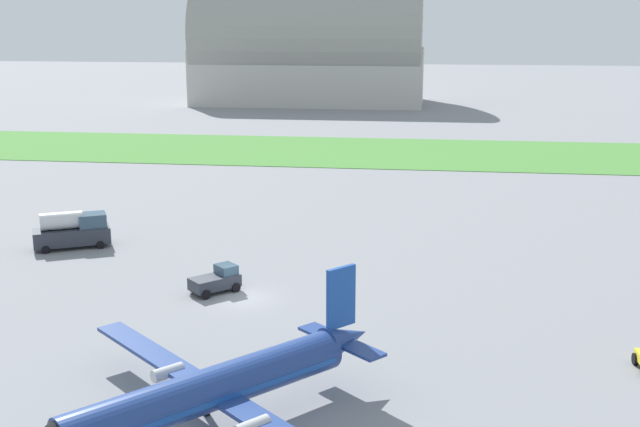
% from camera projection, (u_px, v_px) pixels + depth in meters
% --- Properties ---
extents(ground_plane, '(600.00, 600.00, 0.00)m').
position_uv_depth(ground_plane, '(242.00, 298.00, 58.44)').
color(ground_plane, gray).
extents(grass_taxiway_strip, '(360.00, 28.00, 0.08)m').
position_uv_depth(grass_taxiway_strip, '(341.00, 151.00, 122.01)').
color(grass_taxiway_strip, '#478438').
rests_on(grass_taxiway_strip, ground_plane).
extents(airplane_foreground_turboprop, '(18.16, 16.63, 6.93)m').
position_uv_depth(airplane_foreground_turboprop, '(217.00, 387.00, 38.76)').
color(airplane_foreground_turboprop, navy).
rests_on(airplane_foreground_turboprop, ground_plane).
extents(fuel_truck_near_gate, '(6.87, 5.14, 3.29)m').
position_uv_depth(fuel_truck_near_gate, '(73.00, 230.00, 70.92)').
color(fuel_truck_near_gate, '#2D333D').
rests_on(fuel_truck_near_gate, ground_plane).
extents(pushback_tug_by_runway, '(3.80, 3.83, 1.95)m').
position_uv_depth(pushback_tug_by_runway, '(217.00, 280.00, 59.56)').
color(pushback_tug_by_runway, '#2D333D').
rests_on(pushback_tug_by_runway, ground_plane).
extents(hangar_distant, '(52.49, 27.95, 29.16)m').
position_uv_depth(hangar_distant, '(310.00, 49.00, 187.76)').
color(hangar_distant, '#BCB7B2').
rests_on(hangar_distant, ground_plane).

